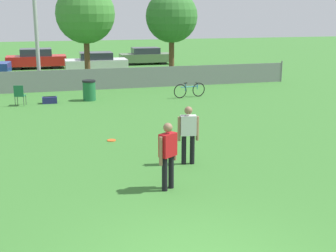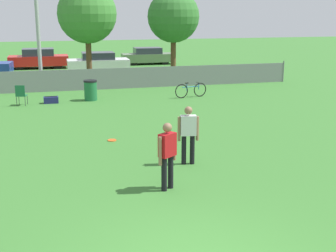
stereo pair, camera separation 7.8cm
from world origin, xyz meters
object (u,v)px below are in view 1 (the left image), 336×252
Objects in this scene: tree_near_pole at (85,14)px; parked_car_red at (36,59)px; parked_car_white at (96,62)px; player_thrower_red at (168,152)px; tree_far_right at (172,17)px; trash_bin at (89,90)px; player_receiver_white at (188,131)px; bicycle_sideline at (190,90)px; folding_chair_sideline at (20,94)px; gear_bag_sideline at (50,100)px; parked_car_olive at (146,56)px; frisbee_disc at (111,140)px.

parked_car_red is at bearing 109.40° from tree_near_pole.
player_thrower_red is at bearing -91.15° from parked_car_white.
tree_far_right reaches higher than trash_bin.
bicycle_sideline is at bearing 80.54° from player_receiver_white.
trash_bin is (-0.53, -5.53, -3.39)m from tree_near_pole.
parked_car_white reaches higher than folding_chair_sideline.
tree_near_pole is 5.87m from parked_car_white.
gear_bag_sideline is 16.20m from parked_car_olive.
tree_near_pole is at bearing -176.89° from tree_far_right.
folding_chair_sideline is at bearing 169.15° from bicycle_sideline.
parked_car_olive is (5.36, 8.51, -3.23)m from tree_near_pole.
tree_near_pole is 9.00m from parked_car_red.
folding_chair_sideline is at bearing 113.86° from frisbee_disc.
bicycle_sideline is at bearing -5.98° from trash_bin.
tree_near_pole reaches higher than parked_car_white.
tree_far_right is 3.30× the size of player_receiver_white.
tree_near_pole is 6.06× the size of folding_chair_sideline.
trash_bin reaches higher than folding_chair_sideline.
tree_near_pole reaches higher than player_receiver_white.
tree_near_pole is 1.05× the size of tree_far_right.
bicycle_sideline is at bearing -98.24° from tree_far_right.
parked_car_white is at bearing 77.30° from tree_near_pole.
folding_chair_sideline is at bearing -111.71° from parked_car_white.
parked_car_olive is (7.70, 14.25, 0.48)m from gear_bag_sideline.
folding_chair_sideline is at bearing 73.67° from player_thrower_red.
parked_car_white is (3.88, -3.14, -0.04)m from parked_car_red.
trash_bin is at bearing -157.94° from folding_chair_sideline.
parked_car_red is at bearing 105.93° from bicycle_sideline.
player_thrower_red is at bearing -90.06° from tree_near_pole.
player_thrower_red reaches higher than bicycle_sideline.
parked_car_olive is at bearing 88.10° from tree_far_right.
trash_bin is at bearing -111.38° from parked_car_olive.
player_receiver_white is 5.62× the size of frisbee_disc.
player_thrower_red is 0.38× the size of parked_car_red.
player_thrower_red is 4.64m from frisbee_disc.
gear_bag_sideline is at bearing -87.16° from parked_car_red.
parked_car_olive is (5.38, 25.69, -0.29)m from player_thrower_red.
parked_car_white reaches higher than frisbee_disc.
parked_car_white reaches higher than gear_bag_sideline.
parked_car_red reaches higher than gear_bag_sideline.
player_receiver_white is 0.38× the size of parked_car_red.
player_thrower_red is 0.96× the size of bicycle_sideline.
folding_chair_sideline is 11.76m from parked_car_white.
parked_car_olive reaches higher than bicycle_sideline.
folding_chair_sideline is at bearing -120.30° from parked_car_olive.
tree_far_right is at bearing -130.70° from folding_chair_sideline.
player_receiver_white is at bearing -86.30° from tree_near_pole.
tree_far_right is 8.69m from trash_bin.
player_receiver_white is at bearing -104.48° from tree_far_right.
parked_car_red is at bearing -174.63° from parked_car_olive.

